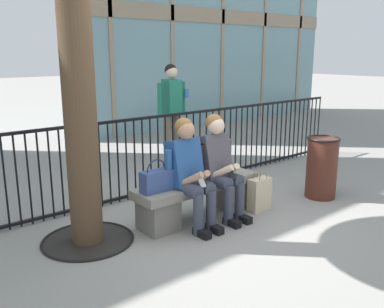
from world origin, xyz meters
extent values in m
plane|color=gray|center=(0.00, 0.00, 0.00)|extent=(60.00, 60.00, 0.00)
cube|color=gray|center=(0.00, 0.00, 0.40)|extent=(1.60, 0.44, 0.10)
cube|color=slate|center=(-0.56, 0.00, 0.17)|extent=(0.36, 0.37, 0.35)
cube|color=slate|center=(0.56, 0.00, 0.17)|extent=(0.36, 0.37, 0.35)
cylinder|color=#383D4C|center=(-0.31, -0.18, 0.47)|extent=(0.15, 0.40, 0.15)
cylinder|color=#383D4C|center=(-0.31, -0.38, 0.23)|extent=(0.11, 0.11, 0.45)
cube|color=black|center=(-0.31, -0.44, 0.04)|extent=(0.09, 0.22, 0.08)
cylinder|color=#383D4C|center=(-0.13, -0.18, 0.47)|extent=(0.15, 0.40, 0.15)
cylinder|color=#383D4C|center=(-0.13, -0.38, 0.23)|extent=(0.11, 0.11, 0.45)
cube|color=black|center=(-0.13, -0.44, 0.04)|extent=(0.09, 0.22, 0.08)
cube|color=#234C8C|center=(-0.22, -0.04, 0.71)|extent=(0.36, 0.30, 0.55)
cylinder|color=#234C8C|center=(-0.44, -0.04, 0.76)|extent=(0.08, 0.08, 0.26)
cylinder|color=tan|center=(-0.30, -0.26, 0.59)|extent=(0.16, 0.28, 0.20)
cylinder|color=#234C8C|center=(0.00, -0.04, 0.76)|extent=(0.08, 0.08, 0.26)
cylinder|color=tan|center=(-0.14, -0.26, 0.59)|extent=(0.16, 0.28, 0.20)
cube|color=silver|center=(-0.22, -0.32, 0.57)|extent=(0.07, 0.10, 0.13)
sphere|color=tan|center=(-0.22, -0.06, 1.08)|extent=(0.20, 0.20, 0.20)
sphere|color=olive|center=(-0.22, -0.03, 1.11)|extent=(0.20, 0.20, 0.20)
cylinder|color=#383D4C|center=(0.13, -0.18, 0.47)|extent=(0.15, 0.40, 0.15)
cylinder|color=#383D4C|center=(0.13, -0.38, 0.23)|extent=(0.11, 0.11, 0.45)
cube|color=black|center=(0.13, -0.44, 0.04)|extent=(0.09, 0.22, 0.08)
cylinder|color=#383D4C|center=(0.31, -0.18, 0.47)|extent=(0.15, 0.40, 0.15)
cylinder|color=#383D4C|center=(0.31, -0.38, 0.23)|extent=(0.11, 0.11, 0.45)
cube|color=black|center=(0.31, -0.44, 0.04)|extent=(0.09, 0.22, 0.08)
cube|color=#4C4751|center=(0.22, -0.04, 0.71)|extent=(0.36, 0.30, 0.55)
cylinder|color=#4C4751|center=(0.00, -0.04, 0.76)|extent=(0.08, 0.08, 0.26)
cylinder|color=beige|center=(0.14, -0.26, 0.59)|extent=(0.16, 0.28, 0.20)
cylinder|color=#4C4751|center=(0.44, -0.04, 0.76)|extent=(0.08, 0.08, 0.26)
cylinder|color=beige|center=(0.30, -0.26, 0.59)|extent=(0.16, 0.28, 0.20)
cube|color=black|center=(0.22, -0.32, 0.57)|extent=(0.07, 0.10, 0.13)
sphere|color=beige|center=(0.22, -0.06, 1.08)|extent=(0.20, 0.20, 0.20)
sphere|color=olive|center=(0.22, -0.03, 1.11)|extent=(0.20, 0.20, 0.20)
cube|color=#33477F|center=(-0.58, -0.01, 0.56)|extent=(0.35, 0.15, 0.23)
torus|color=#1E2A4C|center=(-0.58, -0.01, 0.68)|extent=(0.24, 0.02, 0.24)
cube|color=beige|center=(0.73, -0.31, 0.20)|extent=(0.29, 0.15, 0.41)
torus|color=#685E4C|center=(0.73, -0.36, 0.43)|extent=(0.14, 0.01, 0.14)
torus|color=#685E4C|center=(0.73, -0.26, 0.43)|extent=(0.14, 0.01, 0.14)
cylinder|color=#6B6051|center=(1.06, 2.02, 0.45)|extent=(0.13, 0.13, 0.90)
cube|color=black|center=(1.06, 1.98, 0.03)|extent=(0.09, 0.22, 0.06)
cylinder|color=#6B6051|center=(1.26, 2.02, 0.45)|extent=(0.13, 0.13, 0.90)
cube|color=black|center=(1.26, 1.98, 0.03)|extent=(0.09, 0.22, 0.06)
cube|color=#1E7259|center=(1.16, 2.02, 1.18)|extent=(0.31, 0.42, 0.56)
cylinder|color=#1E7259|center=(0.93, 2.02, 1.16)|extent=(0.08, 0.08, 0.52)
cylinder|color=#1E7259|center=(1.40, 2.02, 1.16)|extent=(0.08, 0.08, 0.52)
sphere|color=beige|center=(1.16, 2.02, 1.58)|extent=(0.20, 0.20, 0.20)
sphere|color=black|center=(1.16, 2.04, 1.61)|extent=(0.20, 0.20, 0.20)
cube|color=#2D6BB7|center=(1.40, 1.92, 1.23)|extent=(0.07, 0.01, 0.14)
cylinder|color=black|center=(-1.81, 1.05, 0.54)|extent=(0.02, 0.02, 1.08)
cylinder|color=black|center=(-1.69, 1.05, 0.54)|extent=(0.02, 0.02, 1.08)
cylinder|color=black|center=(-1.56, 1.05, 0.54)|extent=(0.02, 0.02, 1.08)
cylinder|color=black|center=(-1.44, 1.05, 0.54)|extent=(0.02, 0.02, 1.08)
cylinder|color=black|center=(-1.31, 1.05, 0.54)|extent=(0.02, 0.02, 1.08)
cylinder|color=black|center=(-1.19, 1.05, 0.54)|extent=(0.02, 0.02, 1.08)
cylinder|color=black|center=(-1.06, 1.05, 0.54)|extent=(0.02, 0.02, 1.08)
cylinder|color=black|center=(-0.94, 1.05, 0.54)|extent=(0.02, 0.02, 1.08)
cylinder|color=black|center=(-0.81, 1.05, 0.54)|extent=(0.02, 0.02, 1.08)
cylinder|color=black|center=(-0.69, 1.05, 0.54)|extent=(0.02, 0.02, 1.08)
cylinder|color=black|center=(-0.56, 1.05, 0.54)|extent=(0.02, 0.02, 1.08)
cylinder|color=black|center=(-0.44, 1.05, 0.54)|extent=(0.02, 0.02, 1.08)
cylinder|color=black|center=(-0.31, 1.05, 0.54)|extent=(0.02, 0.02, 1.08)
cylinder|color=black|center=(-0.19, 1.05, 0.54)|extent=(0.02, 0.02, 1.08)
cylinder|color=black|center=(-0.06, 1.05, 0.54)|extent=(0.02, 0.02, 1.08)
cylinder|color=black|center=(0.06, 1.05, 0.54)|extent=(0.02, 0.02, 1.08)
cylinder|color=black|center=(0.19, 1.05, 0.54)|extent=(0.02, 0.02, 1.08)
cylinder|color=black|center=(0.31, 1.05, 0.54)|extent=(0.02, 0.02, 1.08)
cylinder|color=black|center=(0.44, 1.05, 0.54)|extent=(0.02, 0.02, 1.08)
cylinder|color=black|center=(0.56, 1.05, 0.54)|extent=(0.02, 0.02, 1.08)
cylinder|color=black|center=(0.69, 1.05, 0.54)|extent=(0.02, 0.02, 1.08)
cylinder|color=black|center=(0.81, 1.05, 0.54)|extent=(0.02, 0.02, 1.08)
cylinder|color=black|center=(0.94, 1.05, 0.54)|extent=(0.02, 0.02, 1.08)
cylinder|color=black|center=(1.06, 1.05, 0.54)|extent=(0.02, 0.02, 1.08)
cylinder|color=black|center=(1.19, 1.05, 0.54)|extent=(0.02, 0.02, 1.08)
cylinder|color=black|center=(1.31, 1.05, 0.54)|extent=(0.02, 0.02, 1.08)
cylinder|color=black|center=(1.44, 1.05, 0.54)|extent=(0.02, 0.02, 1.08)
cylinder|color=black|center=(1.56, 1.05, 0.54)|extent=(0.02, 0.02, 1.08)
cylinder|color=black|center=(1.69, 1.05, 0.54)|extent=(0.02, 0.02, 1.08)
cylinder|color=black|center=(1.81, 1.05, 0.54)|extent=(0.02, 0.02, 1.08)
cylinder|color=black|center=(1.94, 1.05, 0.54)|extent=(0.02, 0.02, 1.08)
cylinder|color=black|center=(2.06, 1.05, 0.54)|extent=(0.02, 0.02, 1.08)
cylinder|color=black|center=(2.19, 1.05, 0.54)|extent=(0.02, 0.02, 1.08)
cylinder|color=black|center=(2.31, 1.05, 0.54)|extent=(0.02, 0.02, 1.08)
cylinder|color=black|center=(2.44, 1.05, 0.54)|extent=(0.02, 0.02, 1.08)
cylinder|color=black|center=(2.56, 1.05, 0.54)|extent=(0.02, 0.02, 1.08)
cylinder|color=black|center=(2.69, 1.05, 0.54)|extent=(0.02, 0.02, 1.08)
cylinder|color=black|center=(2.82, 1.05, 0.54)|extent=(0.02, 0.02, 1.08)
cylinder|color=black|center=(2.94, 1.05, 0.54)|extent=(0.02, 0.02, 1.08)
cylinder|color=black|center=(3.07, 1.05, 0.54)|extent=(0.02, 0.02, 1.08)
cylinder|color=black|center=(3.19, 1.05, 0.54)|extent=(0.02, 0.02, 1.08)
cylinder|color=black|center=(3.32, 1.05, 0.54)|extent=(0.02, 0.02, 1.08)
cylinder|color=black|center=(3.44, 1.05, 0.54)|extent=(0.02, 0.02, 1.08)
cylinder|color=black|center=(3.57, 1.05, 0.54)|extent=(0.02, 0.02, 1.08)
cylinder|color=black|center=(3.69, 1.05, 0.54)|extent=(0.02, 0.02, 1.08)
cylinder|color=black|center=(3.82, 1.05, 0.54)|extent=(0.02, 0.02, 1.08)
cylinder|color=black|center=(3.94, 1.05, 0.54)|extent=(0.02, 0.02, 1.08)
cube|color=black|center=(0.00, 1.05, 0.05)|extent=(7.88, 0.04, 0.04)
cube|color=black|center=(0.00, 1.05, 1.06)|extent=(7.88, 0.04, 0.04)
cylinder|color=black|center=(-1.29, 0.23, 0.01)|extent=(0.92, 0.92, 0.01)
torus|color=black|center=(-1.29, 0.23, 0.01)|extent=(0.95, 0.95, 0.03)
cylinder|color=#4C3826|center=(-1.29, 0.23, 1.70)|extent=(0.32, 0.32, 3.40)
cylinder|color=#4C2319|center=(1.74, -0.50, 0.40)|extent=(0.40, 0.40, 0.80)
torus|color=black|center=(1.74, -0.50, 0.80)|extent=(0.43, 0.43, 0.03)
cube|color=gray|center=(4.98, 4.82, 2.80)|extent=(8.32, 0.04, 0.36)
camera|label=1|loc=(-3.03, -3.55, 1.90)|focal=39.50mm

